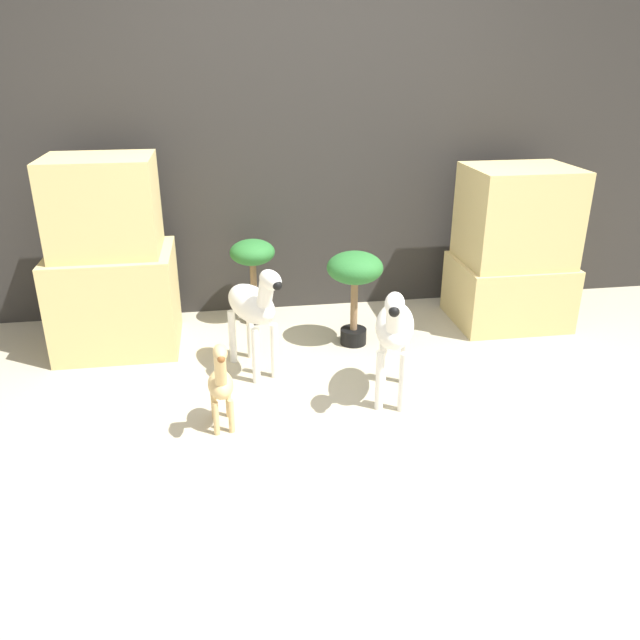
% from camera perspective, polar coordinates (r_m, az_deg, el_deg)
% --- Properties ---
extents(ground_plane, '(14.00, 14.00, 0.00)m').
position_cam_1_polar(ground_plane, '(3.24, 3.31, -9.20)').
color(ground_plane, '#B2A88E').
extents(wall_back, '(6.40, 0.08, 2.20)m').
position_cam_1_polar(wall_back, '(4.40, -0.97, 14.98)').
color(wall_back, '#2D2B28').
rests_on(wall_back, ground_plane).
extents(rock_pillar_left, '(0.74, 0.60, 1.19)m').
position_cam_1_polar(rock_pillar_left, '(4.03, -18.56, 4.85)').
color(rock_pillar_left, '#D1B775').
rests_on(rock_pillar_left, ground_plane).
extents(rock_pillar_right, '(0.74, 0.60, 1.06)m').
position_cam_1_polar(rock_pillar_right, '(4.41, 17.22, 6.10)').
color(rock_pillar_right, '#D1B775').
rests_on(rock_pillar_right, ground_plane).
extents(zebra_right, '(0.32, 0.57, 0.69)m').
position_cam_1_polar(zebra_right, '(3.26, 6.83, -0.74)').
color(zebra_right, white).
rests_on(zebra_right, ground_plane).
extents(zebra_left, '(0.36, 0.57, 0.69)m').
position_cam_1_polar(zebra_left, '(3.55, -6.08, 1.30)').
color(zebra_left, white).
rests_on(zebra_left, ground_plane).
extents(giraffe_figurine, '(0.14, 0.35, 0.52)m').
position_cam_1_polar(giraffe_figurine, '(3.07, -9.06, -5.57)').
color(giraffe_figurine, tan).
rests_on(giraffe_figurine, ground_plane).
extents(potted_palm_front, '(0.35, 0.35, 0.61)m').
position_cam_1_polar(potted_palm_front, '(3.88, 3.20, 4.05)').
color(potted_palm_front, black).
rests_on(potted_palm_front, ground_plane).
extents(potted_palm_back, '(0.30, 0.30, 0.59)m').
position_cam_1_polar(potted_palm_back, '(4.22, -6.18, 5.57)').
color(potted_palm_back, black).
rests_on(potted_palm_back, ground_plane).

